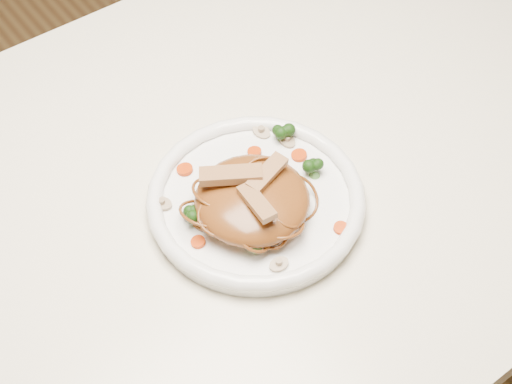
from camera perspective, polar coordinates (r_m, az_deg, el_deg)
table at (r=1.04m, az=-3.03°, el=-2.85°), size 1.20×0.80×0.75m
plate at (r=0.93m, az=0.00°, el=-0.85°), size 0.30×0.30×0.02m
noodle_mound at (r=0.89m, az=-0.29°, el=-0.56°), size 0.17×0.17×0.04m
chicken_a at (r=0.88m, az=0.85°, el=1.46°), size 0.06×0.04×0.01m
chicken_b at (r=0.88m, az=-1.94°, el=1.31°), size 0.08×0.06×0.01m
chicken_c at (r=0.85m, az=0.05°, el=-0.78°), size 0.03×0.06×0.01m
broccoli_0 at (r=0.98m, az=2.04°, el=4.64°), size 0.03×0.03×0.03m
broccoli_1 at (r=0.90m, az=-4.85°, el=-1.61°), size 0.03×0.03×0.03m
broccoli_2 at (r=0.87m, az=-0.01°, el=-3.86°), size 0.03×0.03×0.03m
broccoli_3 at (r=0.94m, az=4.54°, el=1.82°), size 0.03×0.03×0.03m
carrot_0 at (r=0.97m, az=-0.12°, el=3.08°), size 0.02×0.02×0.00m
carrot_1 at (r=0.89m, az=-4.43°, el=-3.81°), size 0.02×0.02×0.00m
carrot_2 at (r=0.97m, az=3.30°, el=2.81°), size 0.03×0.03×0.00m
carrot_3 at (r=0.96m, az=-5.45°, el=1.73°), size 0.03×0.03×0.00m
carrot_4 at (r=0.90m, az=6.48°, el=-2.74°), size 0.02×0.02×0.00m
mushroom_0 at (r=0.86m, az=1.75°, el=-5.54°), size 0.03×0.03×0.01m
mushroom_1 at (r=0.98m, az=2.39°, el=3.93°), size 0.03×0.03×0.01m
mushroom_2 at (r=0.92m, az=-7.18°, el=-0.90°), size 0.04×0.04×0.01m
mushroom_3 at (r=0.99m, az=0.40°, el=4.62°), size 0.03×0.03×0.01m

